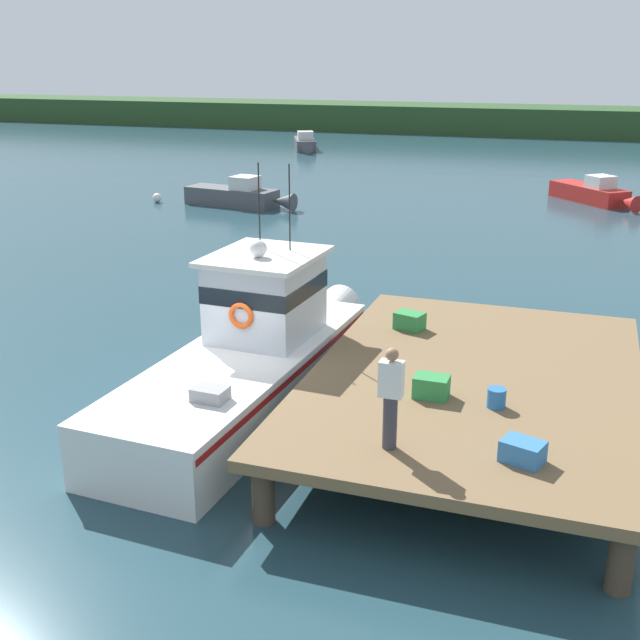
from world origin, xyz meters
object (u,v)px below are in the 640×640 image
crate_single_by_cleat (523,451)px  bait_bucket (496,398)px  moored_boat_outer_mooring (239,196)px  deckhand_by_the_boat (391,396)px  mooring_buoy_spare_mooring (294,272)px  main_fishing_boat (254,354)px  mooring_buoy_outer (157,198)px  moored_boat_far_left (305,143)px  crate_single_far (431,387)px  crate_stack_near_edge (410,321)px  moored_boat_mid_harbor (594,193)px

crate_single_by_cleat → bait_bucket: bait_bucket is taller
crate_single_by_cleat → moored_boat_outer_mooring: (-15.29, 23.50, -0.87)m
deckhand_by_the_boat → mooring_buoy_spare_mooring: deckhand_by_the_boat is taller
main_fishing_boat → mooring_buoy_outer: 24.17m
main_fishing_boat → moored_boat_far_left: bearing=108.5°
crate_single_far → crate_single_by_cleat: 2.54m
crate_stack_near_edge → mooring_buoy_outer: (-16.60, 17.80, -1.17)m
main_fishing_boat → bait_bucket: size_ratio=29.07×
main_fishing_boat → crate_single_far: main_fishing_boat is taller
main_fishing_boat → moored_boat_mid_harbor: size_ratio=2.07×
moored_boat_far_left → crate_single_by_cleat: bearing=-66.5°
moored_boat_far_left → moored_boat_outer_mooring: bearing=-77.9°
main_fishing_boat → crate_single_by_cleat: (5.72, -3.23, 0.36)m
bait_bucket → crate_single_far: bearing=176.9°
mooring_buoy_spare_mooring → bait_bucket: bearing=-54.0°
deckhand_by_the_boat → bait_bucket: bearing=55.7°
main_fishing_boat → crate_single_far: bearing=-18.9°
moored_boat_far_left → moored_boat_mid_harbor: size_ratio=1.16×
crate_stack_near_edge → mooring_buoy_outer: bearing=133.0°
mooring_buoy_spare_mooring → moored_boat_mid_harbor: bearing=62.7°
moored_boat_outer_mooring → crate_stack_near_edge: bearing=-55.8°
main_fishing_boat → mooring_buoy_outer: size_ratio=22.21×
main_fishing_boat → moored_boat_outer_mooring: main_fishing_boat is taller
crate_single_far → moored_boat_mid_harbor: bearing=84.8°
crate_stack_near_edge → deckhand_by_the_boat: (0.92, -5.48, 0.67)m
main_fishing_boat → crate_stack_near_edge: 3.51m
crate_stack_near_edge → moored_boat_far_left: (-17.30, 41.12, -0.90)m
crate_single_by_cleat → bait_bucket: bearing=108.3°
main_fishing_boat → deckhand_by_the_boat: bearing=-42.5°
mooring_buoy_outer → moored_boat_outer_mooring: bearing=5.7°
bait_bucket → mooring_buoy_outer: bait_bucket is taller
moored_boat_mid_harbor → mooring_buoy_spare_mooring: bearing=-117.3°
crate_stack_near_edge → moored_boat_outer_mooring: (-12.40, 18.22, -0.89)m
crate_single_by_cleat → mooring_buoy_spare_mooring: crate_single_by_cleat is taller
crate_single_by_cleat → mooring_buoy_outer: bearing=130.2°
moored_boat_mid_harbor → mooring_buoy_outer: moored_boat_mid_harbor is taller
crate_single_far → bait_bucket: crate_single_far is taller
crate_stack_near_edge → deckhand_by_the_boat: deckhand_by_the_boat is taller
main_fishing_boat → mooring_buoy_spare_mooring: main_fishing_boat is taller
crate_single_far → moored_boat_mid_harbor: crate_single_far is taller
bait_bucket → moored_boat_outer_mooring: size_ratio=0.06×
bait_bucket → moored_boat_outer_mooring: 26.22m
crate_single_far → moored_boat_mid_harbor: size_ratio=0.13×
main_fishing_boat → moored_boat_far_left: main_fishing_boat is taller
main_fishing_boat → mooring_buoy_outer: main_fishing_boat is taller
mooring_buoy_spare_mooring → crate_single_far: bearing=-58.1°
main_fishing_boat → crate_single_by_cleat: bearing=-29.4°
moored_boat_far_left → mooring_buoy_spare_mooring: moored_boat_far_left is taller
main_fishing_boat → deckhand_by_the_boat: main_fishing_boat is taller
main_fishing_boat → moored_boat_mid_harbor: bearing=76.2°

